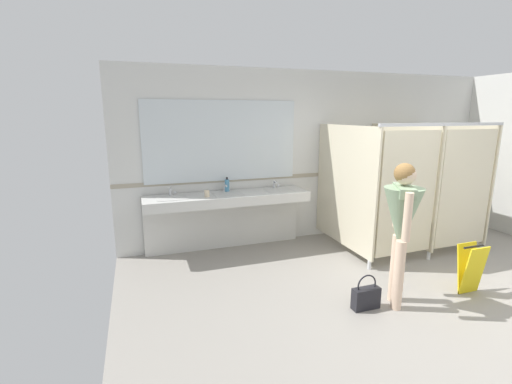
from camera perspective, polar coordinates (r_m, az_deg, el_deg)
ground_plane at (r=4.55m, az=26.36°, el=-16.22°), size 6.69×5.50×0.10m
wall_back at (r=6.07m, az=10.80°, el=5.77°), size 6.69×0.12×2.71m
wall_back_tile_band at (r=6.05m, az=10.98°, el=2.84°), size 6.69×0.01×0.06m
vanity_counter at (r=5.31m, az=-4.76°, el=-2.66°), size 2.40×0.55×1.01m
mirror_panel at (r=5.33m, az=-5.46°, el=8.15°), size 2.30×0.02×1.18m
bathroom_stalls at (r=5.79m, az=23.48°, el=1.18°), size 2.06×1.53×1.92m
person_standing at (r=3.98m, az=22.37°, el=-4.01°), size 0.54×0.54×1.55m
handbag at (r=4.09m, az=17.27°, el=-15.83°), size 0.30×0.11×0.39m
soap_dispenser at (r=5.31m, az=-4.68°, el=1.09°), size 0.07×0.07×0.22m
paper_cup at (r=5.00m, az=-7.90°, el=-0.25°), size 0.07×0.07×0.09m
wet_floor_sign at (r=4.84m, az=31.26°, el=-10.45°), size 0.28×0.19×0.58m
floor_drain_cover at (r=4.46m, az=16.03°, el=-15.15°), size 0.14×0.14×0.01m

